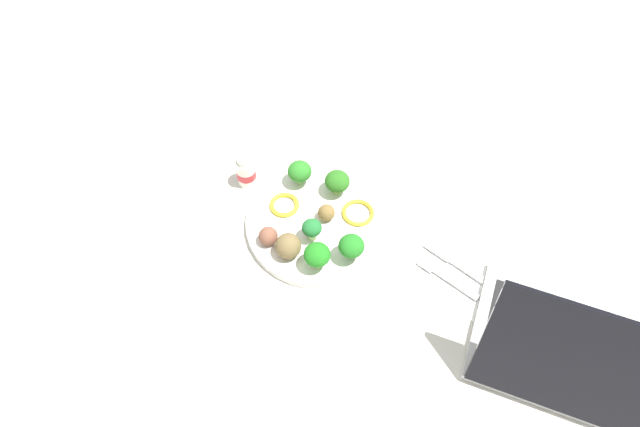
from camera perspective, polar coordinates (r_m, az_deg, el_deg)
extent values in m
plane|color=silver|center=(1.04, 0.00, -1.15)|extent=(4.00, 4.00, 0.00)
cylinder|color=white|center=(1.03, 0.00, -0.90)|extent=(0.28, 0.28, 0.02)
cylinder|color=#8DC377|center=(1.07, -2.10, 3.57)|extent=(0.01, 0.01, 0.02)
ellipsoid|color=#2B7B25|center=(1.05, -2.14, 4.44)|extent=(0.05, 0.05, 0.04)
cylinder|color=#A5CE6C|center=(1.06, 1.78, 2.55)|extent=(0.02, 0.02, 0.01)
ellipsoid|color=#2B6C1E|center=(1.04, 1.81, 3.39)|extent=(0.05, 0.05, 0.04)
cylinder|color=#A2CD7E|center=(0.99, -0.84, -2.23)|extent=(0.02, 0.02, 0.02)
ellipsoid|color=#216D30|center=(0.98, -0.86, -1.50)|extent=(0.04, 0.04, 0.03)
cylinder|color=#8DBD76|center=(0.97, 3.23, -4.24)|extent=(0.01, 0.01, 0.02)
ellipsoid|color=#237822|center=(0.95, 3.31, -3.41)|extent=(0.05, 0.05, 0.04)
cylinder|color=#A5D073|center=(0.96, -0.30, -5.15)|extent=(0.02, 0.02, 0.02)
ellipsoid|color=#207C1E|center=(0.94, -0.31, -4.33)|extent=(0.05, 0.05, 0.04)
sphere|color=brown|center=(1.01, 0.68, 0.08)|extent=(0.03, 0.03, 0.03)
sphere|color=brown|center=(0.99, -5.44, -2.36)|extent=(0.04, 0.04, 0.04)
sphere|color=brown|center=(0.97, -3.35, -3.41)|extent=(0.05, 0.05, 0.05)
torus|color=yellow|center=(1.04, -3.75, 0.92)|extent=(0.08, 0.08, 0.01)
torus|color=yellow|center=(1.03, 4.00, 0.09)|extent=(0.06, 0.06, 0.01)
cube|color=white|center=(1.01, 13.76, -6.07)|extent=(0.18, 0.14, 0.01)
cube|color=silver|center=(0.99, 14.01, -7.11)|extent=(0.09, 0.02, 0.01)
cube|color=silver|center=(1.00, 11.15, -5.23)|extent=(0.03, 0.03, 0.01)
cube|color=silver|center=(1.01, 15.63, -6.08)|extent=(0.09, 0.03, 0.01)
cube|color=silver|center=(1.02, 12.25, -3.83)|extent=(0.06, 0.03, 0.01)
cylinder|color=white|center=(1.09, -7.74, 4.29)|extent=(0.04, 0.04, 0.06)
cylinder|color=red|center=(1.09, -7.73, 4.19)|extent=(0.04, 0.04, 0.02)
cylinder|color=silver|center=(1.06, -7.95, 5.49)|extent=(0.03, 0.03, 0.01)
cube|color=silver|center=(1.00, 24.95, -12.78)|extent=(0.36, 0.28, 0.02)
cube|color=black|center=(0.99, 25.13, -12.58)|extent=(0.31, 0.21, 0.00)
cube|color=black|center=(0.88, 26.81, -14.38)|extent=(0.32, 0.14, 0.19)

